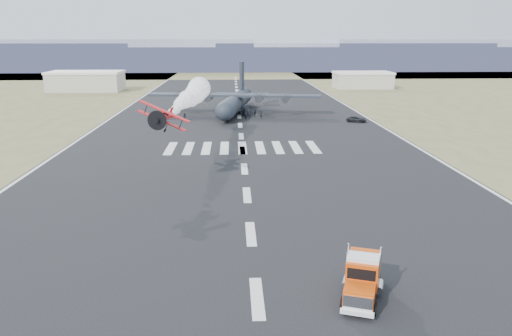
{
  "coord_description": "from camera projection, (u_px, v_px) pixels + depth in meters",
  "views": [
    {
      "loc": [
        -1.59,
        -31.91,
        17.95
      ],
      "look_at": [
        0.93,
        21.19,
        4.0
      ],
      "focal_mm": 35.0,
      "sensor_mm": 36.0,
      "label": 1
    }
  ],
  "objects": [
    {
      "name": "ridge_seg_e",
      "position": [
        347.0,
        56.0,
        287.75
      ],
      "size": [
        150.0,
        50.0,
        15.0
      ],
      "primitive_type": "cube",
      "color": "#828AA5",
      "rests_on": "ground"
    },
    {
      "name": "hangar_right",
      "position": [
        363.0,
        80.0,
        181.74
      ],
      "size": [
        20.5,
        12.5,
        5.9
      ],
      "color": "#A8A295",
      "rests_on": "ground"
    },
    {
      "name": "crew_f",
      "position": [
        244.0,
        112.0,
        117.89
      ],
      "size": [
        1.79,
        0.96,
        1.84
      ],
      "primitive_type": "imported",
      "rotation": [
        0.0,
        0.0,
        0.25
      ],
      "color": "black",
      "rests_on": "ground"
    },
    {
      "name": "ridge_seg_f",
      "position": [
        457.0,
        54.0,
        290.49
      ],
      "size": [
        150.0,
        50.0,
        17.0
      ],
      "primitive_type": "cube",
      "color": "#828AA5",
      "rests_on": "ground"
    },
    {
      "name": "crew_h",
      "position": [
        218.0,
        113.0,
        115.59
      ],
      "size": [
        0.95,
        0.69,
        1.78
      ],
      "primitive_type": "imported",
      "rotation": [
        0.0,
        0.0,
        0.2
      ],
      "color": "black",
      "rests_on": "ground"
    },
    {
      "name": "aerobatic_biplane",
      "position": [
        164.0,
        117.0,
        60.66
      ],
      "size": [
        6.14,
        5.88,
        3.81
      ],
      "rotation": [
        0.0,
        0.39,
        -0.08
      ],
      "color": "red"
    },
    {
      "name": "ridge_seg_d",
      "position": [
        235.0,
        58.0,
        285.02
      ],
      "size": [
        150.0,
        50.0,
        13.0
      ],
      "primitive_type": "cube",
      "color": "#828AA5",
      "rests_on": "ground"
    },
    {
      "name": "ridge_seg_c",
      "position": [
        119.0,
        55.0,
        281.52
      ],
      "size": [
        150.0,
        50.0,
        17.0
      ],
      "primitive_type": "cube",
      "color": "#828AA5",
      "rests_on": "ground"
    },
    {
      "name": "transport_aircraft",
      "position": [
        236.0,
        101.0,
        120.88
      ],
      "size": [
        41.11,
        33.71,
        11.88
      ],
      "rotation": [
        0.0,
        0.0,
        -0.16
      ],
      "color": "black",
      "rests_on": "ground"
    },
    {
      "name": "smoke_trail",
      "position": [
        195.0,
        93.0,
        84.71
      ],
      "size": [
        4.65,
        30.12,
        4.11
      ],
      "rotation": [
        0.0,
        0.0,
        -0.08
      ],
      "color": "white"
    },
    {
      "name": "support_vehicle",
      "position": [
        356.0,
        119.0,
        109.11
      ],
      "size": [
        4.75,
        3.5,
        1.2
      ],
      "primitive_type": "imported",
      "rotation": [
        0.0,
        0.0,
        1.17
      ],
      "color": "black",
      "rests_on": "ground"
    },
    {
      "name": "crew_a",
      "position": [
        261.0,
        115.0,
        113.48
      ],
      "size": [
        0.79,
        0.83,
        1.77
      ],
      "primitive_type": "imported",
      "rotation": [
        0.0,
        0.0,
        4.15
      ],
      "color": "black",
      "rests_on": "ground"
    },
    {
      "name": "crew_b",
      "position": [
        223.0,
        116.0,
        112.08
      ],
      "size": [
        0.95,
        0.77,
        1.7
      ],
      "primitive_type": "imported",
      "rotation": [
        0.0,
        0.0,
        5.92
      ],
      "color": "black",
      "rests_on": "ground"
    },
    {
      "name": "ground",
      "position": [
        257.0,
        298.0,
        35.46
      ],
      "size": [
        500.0,
        500.0,
        0.0
      ],
      "primitive_type": "plane",
      "color": "black",
      "rests_on": "ground"
    },
    {
      "name": "crew_e",
      "position": [
        185.0,
        117.0,
        110.86
      ],
      "size": [
        0.97,
        0.85,
        1.69
      ],
      "primitive_type": "imported",
      "rotation": [
        0.0,
        0.0,
        0.53
      ],
      "color": "black",
      "rests_on": "ground"
    },
    {
      "name": "semi_truck",
      "position": [
        362.0,
        277.0,
        35.27
      ],
      "size": [
        4.2,
        7.17,
        3.17
      ],
      "rotation": [
        0.0,
        0.0,
        -0.34
      ],
      "color": "black",
      "rests_on": "ground"
    },
    {
      "name": "crew_g",
      "position": [
        246.0,
        115.0,
        112.5
      ],
      "size": [
        0.82,
        0.83,
        1.76
      ],
      "primitive_type": "imported",
      "rotation": [
        0.0,
        0.0,
        2.28
      ],
      "color": "black",
      "rests_on": "ground"
    },
    {
      "name": "crew_c",
      "position": [
        250.0,
        113.0,
        115.78
      ],
      "size": [
        1.22,
        0.74,
        1.76
      ],
      "primitive_type": "imported",
      "rotation": [
        0.0,
        0.0,
        0.2
      ],
      "color": "black",
      "rests_on": "ground"
    },
    {
      "name": "scrub_far",
      "position": [
        235.0,
        73.0,
        257.68
      ],
      "size": [
        500.0,
        80.0,
        0.0
      ],
      "primitive_type": "cube",
      "color": "brown",
      "rests_on": "ground"
    },
    {
      "name": "hangar_left",
      "position": [
        86.0,
        81.0,
        172.3
      ],
      "size": [
        24.5,
        14.5,
        6.7
      ],
      "color": "#A8A295",
      "rests_on": "ground"
    },
    {
      "name": "crew_d",
      "position": [
        255.0,
        113.0,
        115.44
      ],
      "size": [
        0.77,
        1.17,
        1.85
      ],
      "primitive_type": "imported",
      "rotation": [
        0.0,
        0.0,
        1.36
      ],
      "color": "black",
      "rests_on": "ground"
    },
    {
      "name": "ridge_seg_b",
      "position": [
        2.0,
        57.0,
        278.79
      ],
      "size": [
        150.0,
        50.0,
        15.0
      ],
      "primitive_type": "cube",
      "color": "#828AA5",
      "rests_on": "ground"
    },
    {
      "name": "runway_markings",
      "position": [
        241.0,
        136.0,
        93.43
      ],
      "size": [
        60.0,
        260.0,
        0.01
      ],
      "primitive_type": null,
      "color": "silver",
      "rests_on": "ground"
    }
  ]
}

